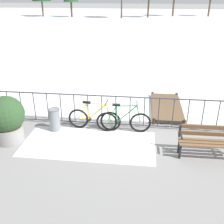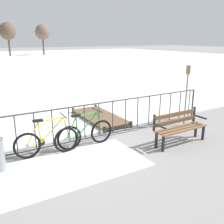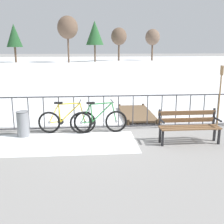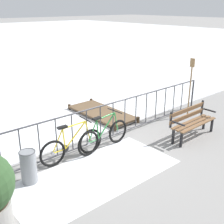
% 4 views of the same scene
% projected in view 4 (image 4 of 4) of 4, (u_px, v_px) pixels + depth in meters
% --- Properties ---
extents(ground_plane, '(160.00, 160.00, 0.00)m').
position_uv_depth(ground_plane, '(94.00, 144.00, 7.84)').
color(ground_plane, gray).
extents(snow_patch, '(3.85, 1.80, 0.01)m').
position_uv_depth(snow_patch, '(95.00, 175.00, 6.44)').
color(snow_patch, white).
rests_on(snow_patch, ground).
extents(railing_fence, '(9.06, 0.06, 1.07)m').
position_uv_depth(railing_fence, '(94.00, 126.00, 7.65)').
color(railing_fence, '#38383D').
rests_on(railing_fence, ground).
extents(bicycle_near_railing, '(1.71, 0.52, 0.97)m').
position_uv_depth(bicycle_near_railing, '(72.00, 146.00, 6.96)').
color(bicycle_near_railing, black).
rests_on(bicycle_near_railing, ground).
extents(bicycle_second, '(1.71, 0.52, 0.97)m').
position_uv_depth(bicycle_second, '(104.00, 136.00, 7.50)').
color(bicycle_second, black).
rests_on(bicycle_second, ground).
extents(park_bench, '(1.60, 0.50, 0.89)m').
position_uv_depth(park_bench, '(191.00, 120.00, 8.16)').
color(park_bench, brown).
rests_on(park_bench, ground).
extents(trash_bin, '(0.35, 0.35, 0.73)m').
position_uv_depth(trash_bin, '(29.00, 167.00, 6.06)').
color(trash_bin, gray).
rests_on(trash_bin, ground).
extents(oar_upright, '(0.04, 0.16, 1.98)m').
position_uv_depth(oar_upright, '(190.00, 84.00, 9.42)').
color(oar_upright, '#937047').
rests_on(oar_upright, ground).
extents(wooden_dock, '(1.10, 2.61, 0.20)m').
position_uv_depth(wooden_dock, '(102.00, 112.00, 9.84)').
color(wooden_dock, brown).
rests_on(wooden_dock, ground).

